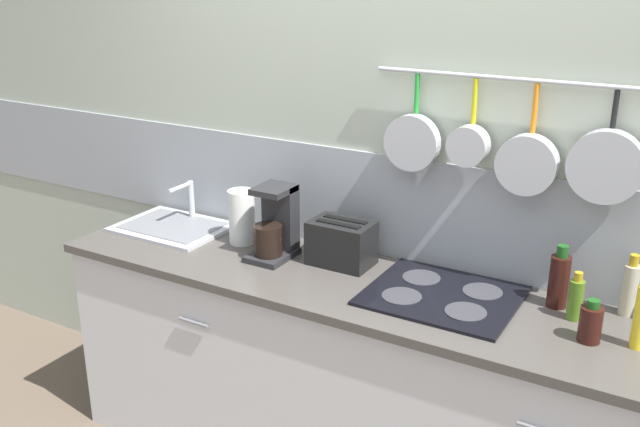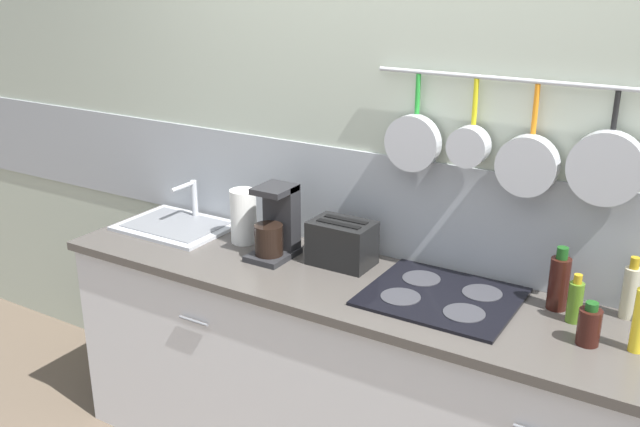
% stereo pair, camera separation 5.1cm
% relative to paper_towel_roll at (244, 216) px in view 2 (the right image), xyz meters
% --- Properties ---
extents(wall_back, '(7.20, 0.16, 2.60)m').
position_rel_paper_towel_roll_xyz_m(wall_back, '(0.71, 0.21, 0.26)').
color(wall_back, '#B2BCA8').
rests_on(wall_back, ground_plane).
extents(cabinet_base, '(2.67, 0.55, 0.86)m').
position_rel_paper_towel_roll_xyz_m(cabinet_base, '(0.71, -0.11, -0.58)').
color(cabinet_base, silver).
rests_on(cabinet_base, ground_plane).
extents(countertop, '(2.71, 0.58, 0.03)m').
position_rel_paper_towel_roll_xyz_m(countertop, '(0.71, -0.11, -0.13)').
color(countertop, '#4C4742').
rests_on(countertop, cabinet_base).
extents(sink_basin, '(0.48, 0.36, 0.19)m').
position_rel_paper_towel_roll_xyz_m(sink_basin, '(-0.37, -0.02, -0.10)').
color(sink_basin, '#B7BABF').
rests_on(sink_basin, countertop).
extents(paper_towel_roll, '(0.11, 0.11, 0.23)m').
position_rel_paper_towel_roll_xyz_m(paper_towel_roll, '(0.00, 0.00, 0.00)').
color(paper_towel_roll, white).
rests_on(paper_towel_roll, countertop).
extents(coffee_maker, '(0.15, 0.21, 0.29)m').
position_rel_paper_towel_roll_xyz_m(coffee_maker, '(0.20, -0.05, 0.01)').
color(coffee_maker, '#262628').
rests_on(coffee_maker, countertop).
extents(toaster, '(0.26, 0.17, 0.18)m').
position_rel_paper_towel_roll_xyz_m(toaster, '(0.47, 0.01, -0.03)').
color(toaster, black).
rests_on(toaster, countertop).
extents(cooktop, '(0.52, 0.45, 0.01)m').
position_rel_paper_towel_roll_xyz_m(cooktop, '(0.93, -0.07, -0.11)').
color(cooktop, black).
rests_on(cooktop, countertop).
extents(bottle_vinegar, '(0.07, 0.07, 0.23)m').
position_rel_paper_towel_roll_xyz_m(bottle_vinegar, '(1.30, 0.07, -0.02)').
color(bottle_vinegar, '#33140F').
rests_on(bottle_vinegar, countertop).
extents(bottle_dish_soap, '(0.05, 0.05, 0.17)m').
position_rel_paper_towel_roll_xyz_m(bottle_dish_soap, '(1.37, -0.00, -0.04)').
color(bottle_dish_soap, '#4C721E').
rests_on(bottle_dish_soap, countertop).
extents(bottle_olive_oil, '(0.07, 0.07, 0.14)m').
position_rel_paper_towel_roll_xyz_m(bottle_olive_oil, '(1.44, -0.13, -0.05)').
color(bottle_olive_oil, '#33140F').
rests_on(bottle_olive_oil, countertop).
extents(bottle_sesame_oil, '(0.05, 0.05, 0.22)m').
position_rel_paper_towel_roll_xyz_m(bottle_sesame_oil, '(1.51, 0.12, -0.02)').
color(bottle_sesame_oil, '#BFB799').
rests_on(bottle_sesame_oil, countertop).
extents(bottle_cooking_wine, '(0.05, 0.05, 0.25)m').
position_rel_paper_towel_roll_xyz_m(bottle_cooking_wine, '(1.58, -0.09, -0.00)').
color(bottle_cooking_wine, yellow).
rests_on(bottle_cooking_wine, countertop).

